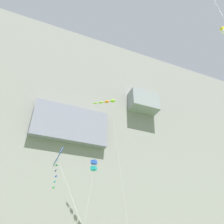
% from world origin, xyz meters
% --- Properties ---
extents(cliff_face, '(180.00, 33.22, 61.56)m').
position_xyz_m(cliff_face, '(-0.01, 63.87, 30.78)').
color(cliff_face, gray).
rests_on(cliff_face, ground).
extents(kite_box_high_center, '(3.55, 4.73, 16.62)m').
position_xyz_m(kite_box_high_center, '(3.17, 39.44, 15.73)').
color(kite_box_high_center, blue).
rests_on(kite_box_high_center, ground).
extents(kite_windsock_upper_mid, '(4.52, 6.25, 27.97)m').
position_xyz_m(kite_windsock_upper_mid, '(4.42, 36.59, 27.59)').
color(kite_windsock_upper_mid, '#8CCC33').
rests_on(kite_windsock_upper_mid, ground).
extents(kite_box_upper_left, '(0.82, 3.98, 34.84)m').
position_xyz_m(kite_box_upper_left, '(18.34, 18.98, 33.88)').
color(kite_box_upper_left, yellow).
rests_on(kite_box_upper_left, ground).
extents(kite_diamond_mid_right, '(3.13, 6.33, 10.29)m').
position_xyz_m(kite_diamond_mid_right, '(-5.17, 22.06, 9.05)').
color(kite_diamond_mid_right, blue).
rests_on(kite_diamond_mid_right, ground).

